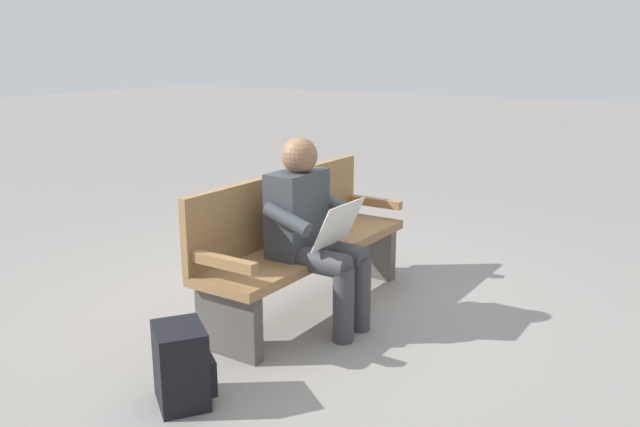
% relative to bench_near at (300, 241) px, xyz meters
% --- Properties ---
extents(ground_plane, '(40.00, 40.00, 0.00)m').
position_rel_bench_near_xyz_m(ground_plane, '(0.00, 0.07, -0.46)').
color(ground_plane, gray).
extents(bench_near, '(1.81, 0.52, 0.90)m').
position_rel_bench_near_xyz_m(bench_near, '(0.00, 0.00, 0.00)').
color(bench_near, olive).
rests_on(bench_near, ground).
extents(person_seated, '(0.58, 0.58, 1.18)m').
position_rel_bench_near_xyz_m(person_seated, '(0.20, 0.23, 0.17)').
color(person_seated, '#33383D').
rests_on(person_seated, ground).
extents(backpack, '(0.37, 0.38, 0.40)m').
position_rel_bench_near_xyz_m(backpack, '(1.32, 0.20, -0.26)').
color(backpack, black).
rests_on(backpack, ground).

